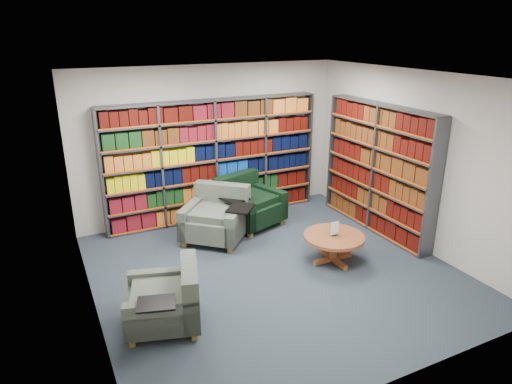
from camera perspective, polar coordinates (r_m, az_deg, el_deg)
name	(u,v)px	position (r m, az deg, el deg)	size (l,w,h in m)	color
room_shell	(275,181)	(6.27, 2.41, 1.34)	(5.02, 5.02, 2.82)	#1F2B31
bookshelf_back	(214,161)	(8.40, -5.25, 3.93)	(4.00, 0.28, 2.20)	#47494F
bookshelf_right	(378,169)	(8.13, 15.00, 2.78)	(0.28, 2.50, 2.20)	#47494F
chair_teal_left	(217,218)	(7.76, -4.85, -3.24)	(1.36, 1.36, 0.88)	black
chair_green_right	(247,205)	(8.30, -1.17, -1.60)	(1.28, 1.23, 0.88)	black
chair_teal_front	(170,302)	(5.69, -10.71, -13.31)	(1.05, 1.11, 0.77)	black
coffee_table	(334,241)	(7.06, 9.69, -6.00)	(0.92, 0.92, 0.65)	brown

